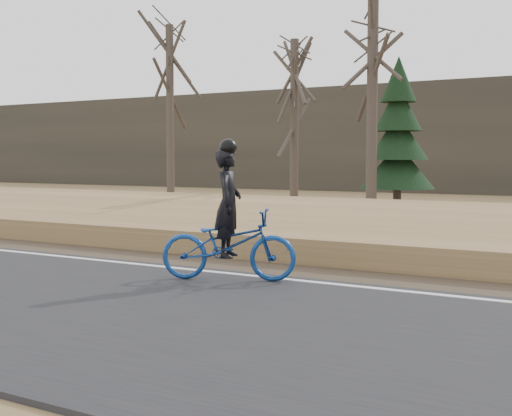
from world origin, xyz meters
The scene contains 12 objects.
ground centered at (0.00, 0.00, 0.00)m, with size 120.00×120.00×0.00m, color #97794D.
road centered at (0.00, -2.50, 0.03)m, with size 120.00×6.00×0.06m, color black.
edge_line centered at (0.00, 0.20, 0.07)m, with size 120.00×0.12×0.01m, color silver.
shoulder centered at (0.00, 1.20, 0.02)m, with size 120.00×1.60×0.04m, color #473A2B.
embankment centered at (0.00, 4.20, 0.22)m, with size 120.00×5.00×0.44m, color #97794D.
ballast centered at (0.00, 8.00, 0.23)m, with size 120.00×3.00×0.45m, color slate.
railroad centered at (0.00, 8.00, 0.53)m, with size 120.00×2.40×0.29m.
cyclist centered at (-1.22, -0.29, 0.73)m, with size 2.16×1.44×2.12m.
bare_tree_far_left centered at (-15.36, 16.16, 3.91)m, with size 0.36×0.36×7.81m, color #463C33.
bare_tree_left centered at (-9.60, 17.19, 3.41)m, with size 0.36×0.36×6.82m, color #463C33.
bare_tree_near_left centered at (-4.37, 12.87, 3.69)m, with size 0.36×0.36×7.39m, color #463C33.
conifer centered at (-4.20, 14.86, 2.58)m, with size 2.60×2.60×5.45m.
Camera 1 is at (4.68, -9.11, 1.89)m, focal length 50.00 mm.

